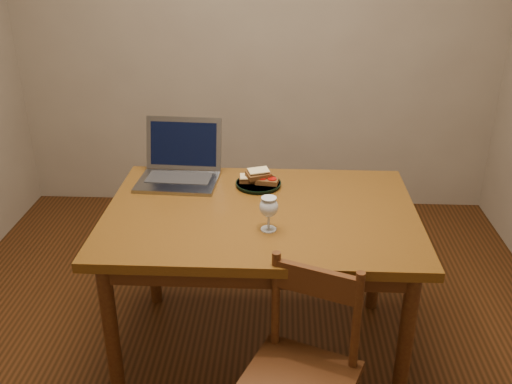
{
  "coord_description": "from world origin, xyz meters",
  "views": [
    {
      "loc": [
        0.18,
        -2.14,
        1.82
      ],
      "look_at": [
        0.07,
        0.04,
        0.8
      ],
      "focal_mm": 40.0,
      "sensor_mm": 36.0,
      "label": 1
    }
  ],
  "objects_px": {
    "chair": "(301,367)",
    "plate": "(258,184)",
    "table": "(261,228)",
    "laptop": "(180,164)",
    "milk_glass": "(269,214)"
  },
  "relations": [
    {
      "from": "table",
      "to": "chair",
      "type": "relative_size",
      "value": 2.72
    },
    {
      "from": "chair",
      "to": "plate",
      "type": "relative_size",
      "value": 2.29
    },
    {
      "from": "chair",
      "to": "plate",
      "type": "height_order",
      "value": "chair"
    },
    {
      "from": "plate",
      "to": "milk_glass",
      "type": "xyz_separation_m",
      "value": [
        0.06,
        -0.41,
        0.06
      ]
    },
    {
      "from": "plate",
      "to": "laptop",
      "type": "height_order",
      "value": "laptop"
    },
    {
      "from": "table",
      "to": "plate",
      "type": "height_order",
      "value": "plate"
    },
    {
      "from": "plate",
      "to": "milk_glass",
      "type": "height_order",
      "value": "milk_glass"
    },
    {
      "from": "chair",
      "to": "milk_glass",
      "type": "distance_m",
      "value": 0.58
    },
    {
      "from": "table",
      "to": "laptop",
      "type": "xyz_separation_m",
      "value": [
        -0.39,
        0.33,
        0.15
      ]
    },
    {
      "from": "chair",
      "to": "laptop",
      "type": "distance_m",
      "value": 1.13
    },
    {
      "from": "milk_glass",
      "to": "laptop",
      "type": "distance_m",
      "value": 0.65
    },
    {
      "from": "table",
      "to": "milk_glass",
      "type": "distance_m",
      "value": 0.23
    },
    {
      "from": "chair",
      "to": "laptop",
      "type": "bearing_deg",
      "value": 143.38
    },
    {
      "from": "plate",
      "to": "laptop",
      "type": "distance_m",
      "value": 0.38
    },
    {
      "from": "plate",
      "to": "laptop",
      "type": "xyz_separation_m",
      "value": [
        -0.37,
        0.08,
        0.06
      ]
    }
  ]
}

